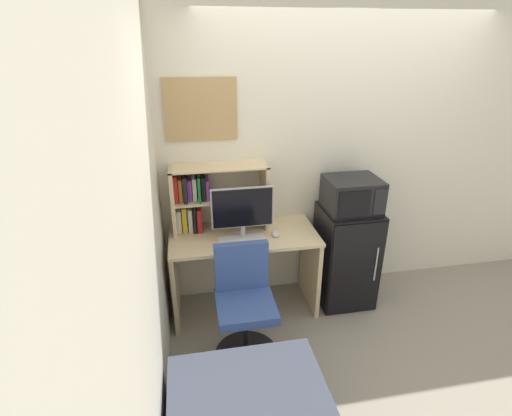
# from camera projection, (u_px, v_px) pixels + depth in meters

# --- Properties ---
(wall_back) EXTENTS (6.40, 0.04, 2.60)m
(wall_back) POSITION_uv_depth(u_px,v_px,m) (380.00, 155.00, 3.56)
(wall_back) COLOR silver
(wall_back) RESTS_ON ground_plane
(wall_left) EXTENTS (0.04, 4.40, 2.60)m
(wall_left) POSITION_uv_depth(u_px,v_px,m) (136.00, 276.00, 1.77)
(wall_left) COLOR silver
(wall_left) RESTS_ON ground_plane
(desk) EXTENTS (1.25, 0.58, 0.76)m
(desk) POSITION_uv_depth(u_px,v_px,m) (244.00, 258.00, 3.37)
(desk) COLOR beige
(desk) RESTS_ON ground_plane
(hutch_bookshelf) EXTENTS (0.81, 0.26, 0.57)m
(hutch_bookshelf) POSITION_uv_depth(u_px,v_px,m) (205.00, 196.00, 3.26)
(hutch_bookshelf) COLOR beige
(hutch_bookshelf) RESTS_ON desk
(monitor) EXTENTS (0.50, 0.22, 0.45)m
(monitor) POSITION_uv_depth(u_px,v_px,m) (243.00, 212.00, 3.11)
(monitor) COLOR #B7B7BC
(monitor) RESTS_ON desk
(keyboard) EXTENTS (0.39, 0.13, 0.02)m
(keyboard) POSITION_uv_depth(u_px,v_px,m) (242.00, 239.00, 3.18)
(keyboard) COLOR silver
(keyboard) RESTS_ON desk
(computer_mouse) EXTENTS (0.06, 0.10, 0.03)m
(computer_mouse) POSITION_uv_depth(u_px,v_px,m) (275.00, 234.00, 3.25)
(computer_mouse) COLOR silver
(computer_mouse) RESTS_ON desk
(mini_fridge) EXTENTS (0.49, 0.50, 0.92)m
(mini_fridge) POSITION_uv_depth(u_px,v_px,m) (346.00, 256.00, 3.55)
(mini_fridge) COLOR black
(mini_fridge) RESTS_ON ground_plane
(microwave) EXTENTS (0.45, 0.39, 0.29)m
(microwave) POSITION_uv_depth(u_px,v_px,m) (352.00, 195.00, 3.30)
(microwave) COLOR black
(microwave) RESTS_ON mini_fridge
(desk_chair) EXTENTS (0.49, 0.49, 0.91)m
(desk_chair) POSITION_uv_depth(u_px,v_px,m) (245.00, 310.00, 2.93)
(desk_chair) COLOR black
(desk_chair) RESTS_ON ground_plane
(wall_corkboard) EXTENTS (0.58, 0.02, 0.49)m
(wall_corkboard) POSITION_uv_depth(u_px,v_px,m) (201.00, 110.00, 3.07)
(wall_corkboard) COLOR tan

